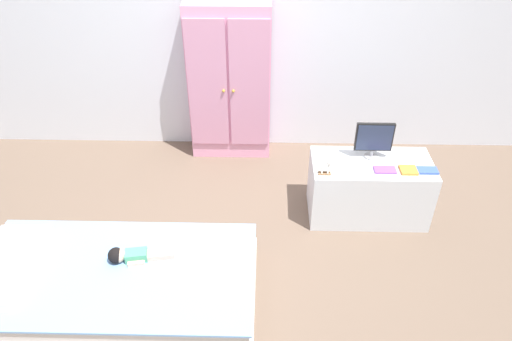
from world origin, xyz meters
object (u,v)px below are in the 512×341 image
Objects in this scene: book_orange at (408,170)px; rocking_horse_toy at (326,168)px; book_blue at (427,170)px; tv_stand at (368,189)px; tv_monitor at (374,138)px; wardrobe at (230,83)px; book_purple at (385,170)px; bed at (118,286)px; doll at (129,255)px.

rocking_horse_toy is at bearing -175.33° from book_orange.
book_orange is 0.80× the size of book_blue.
tv_stand is 0.40m from tv_monitor.
book_purple is at bearing -39.69° from wardrobe.
bed is 1.25× the size of wardrobe.
wardrobe is 1.55× the size of tv_stand.
bed is at bearing -108.56° from wardrobe.
doll is 1.40m from rocking_horse_toy.
tv_monitor is at bearing 91.13° from tv_stand.
bed is 11.58× the size of book_blue.
bed is 6.01× the size of tv_monitor.
book_purple reaches higher than doll.
doll is 3.39× the size of book_orange.
bed is at bearing -129.10° from doll.
book_purple is 0.29m from book_blue.
wardrobe reaches higher than tv_stand.
rocking_horse_toy reaches higher than book_orange.
book_blue is at bearing 19.67° from doll.
book_purple is (0.42, 0.05, -0.04)m from rocking_horse_toy.
book_purple is (1.14, -0.94, -0.20)m from wardrobe.
tv_stand is 0.47m from rocking_horse_toy.
book_blue is (0.35, -0.10, 0.24)m from tv_stand.
book_orange is at bearing 0.00° from book_purple.
rocking_horse_toy reaches higher than book_purple.
wardrobe is 1.62m from book_orange.
wardrobe reaches higher than tv_monitor.
rocking_horse_toy is at bearing -173.52° from book_purple.
book_orange is at bearing 20.95° from doll.
doll reaches higher than bed.
doll is at bearing -152.31° from rocking_horse_toy.
rocking_horse_toy is (-0.35, -0.14, 0.28)m from tv_stand.
tv_stand is 0.34m from book_orange.
book_blue is at bearing -25.57° from tv_monitor.
book_blue is (0.71, 0.05, -0.04)m from rocking_horse_toy.
book_purple is at bearing 180.00° from book_orange.
tv_stand is at bearing 27.99° from bed.
bed is 1.54m from rocking_horse_toy.
bed is 2.18m from book_blue.
wardrobe reaches higher than book_blue.
doll is 1.94m from book_orange.
tv_stand is (1.07, -0.85, -0.44)m from wardrobe.
tv_stand is (1.65, 0.88, 0.10)m from bed.
book_orange reaches higher than bed.
book_orange is (1.30, -0.94, -0.20)m from wardrobe.
tv_monitor is (1.58, 0.86, 0.32)m from doll.
book_orange is at bearing 180.00° from book_blue.
doll is (0.07, 0.09, 0.17)m from bed.
tv_monitor reaches higher than book_orange.
rocking_horse_toy reaches higher than bed.
doll is 2.61× the size of book_purple.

